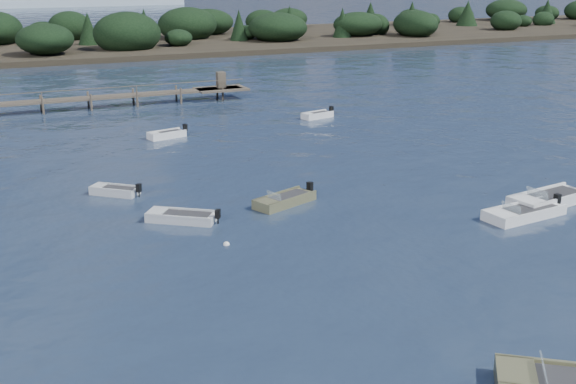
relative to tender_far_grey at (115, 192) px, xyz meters
name	(u,v)px	position (x,y,z in m)	size (l,w,h in m)	color
ground	(153,84)	(12.00, 39.42, -0.14)	(400.00, 400.00, 0.00)	#162234
tender_far_grey	(115,192)	(0.00, 0.00, 0.00)	(2.85, 2.68, 1.01)	#B0B5B7
dinghy_mid_grey	(182,219)	(2.31, -6.04, -0.01)	(3.73, 3.22, 0.99)	#B0B5B7
dinghy_extra_a	(285,202)	(8.38, -5.71, 0.01)	(4.14, 2.71, 1.14)	#6B6A47
tender_far_grey_b	(317,116)	(20.63, 15.00, 0.02)	(3.28, 1.79, 1.10)	silver
tender_far_white	(167,136)	(6.55, 12.94, 0.02)	(3.33, 1.81, 1.12)	silver
dinghy_mid_white_b	(549,201)	(22.02, -11.73, 0.04)	(5.58, 2.69, 1.36)	silver
dinghy_mid_white_a	(524,214)	(19.20, -12.89, 0.01)	(5.09, 2.26, 1.17)	silver
buoy_c	(226,245)	(3.34, -10.20, -0.14)	(0.32, 0.32, 0.32)	silver
far_headland	(238,30)	(37.00, 79.42, 1.82)	(190.00, 40.00, 5.80)	black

